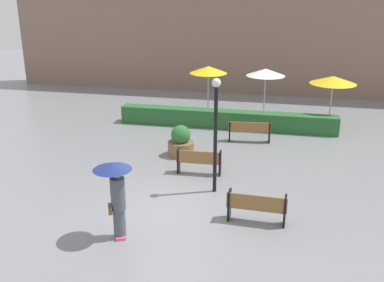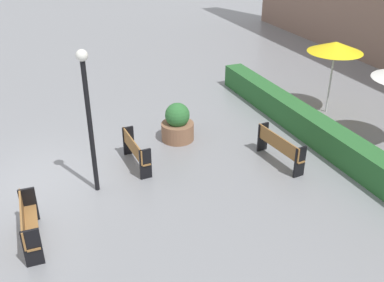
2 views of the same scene
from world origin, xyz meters
name	(u,v)px [view 1 (image 1 of 2)]	position (x,y,z in m)	size (l,w,h in m)	color
ground_plane	(167,210)	(0.00, 0.00, 0.00)	(60.00, 60.00, 0.00)	gray
bench_mid_center	(199,160)	(0.42, 2.84, 0.52)	(1.62, 0.39, 0.88)	olive
bench_back_row	(249,130)	(1.83, 6.65, 0.54)	(1.81, 0.50, 0.90)	olive
bench_near_right	(257,206)	(2.67, -0.20, 0.52)	(1.69, 0.43, 0.89)	olive
pedestrian_with_umbrella	(116,190)	(-0.85, -1.75, 1.39)	(1.00, 1.00, 2.13)	#4C515B
planter_pot	(181,142)	(-0.64, 4.51, 0.52)	(1.02, 1.02, 1.22)	brown
lamp_post	(216,124)	(1.19, 1.57, 2.30)	(0.28, 0.28, 3.73)	black
patio_umbrella_yellow	(208,70)	(-0.60, 10.19, 2.36)	(1.85, 1.85, 2.54)	silver
patio_umbrella_white	(266,72)	(2.19, 10.48, 2.29)	(1.89, 1.89, 2.48)	silver
patio_umbrella_yellow_far	(333,80)	(5.31, 9.69, 2.21)	(2.12, 2.12, 2.39)	silver
hedge_strip	(226,119)	(0.60, 8.40, 0.41)	(10.08, 0.70, 0.82)	#28602D
building_facade	(236,10)	(0.00, 16.00, 4.89)	(28.00, 1.20, 9.77)	#846656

